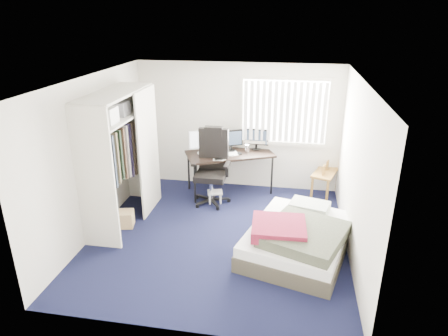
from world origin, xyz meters
name	(u,v)px	position (x,y,z in m)	size (l,w,h in m)	color
ground	(219,236)	(0.00, 0.00, 0.00)	(4.20, 4.20, 0.00)	black
room_shell	(218,147)	(0.00, 0.00, 1.51)	(4.20, 4.20, 4.20)	silver
window_assembly	(284,112)	(0.90, 2.04, 1.60)	(1.72, 0.09, 1.32)	white
closet	(120,146)	(-1.67, 0.27, 1.35)	(0.64, 1.84, 2.22)	beige
desk	(230,152)	(-0.11, 1.75, 0.83)	(1.82, 1.39, 1.27)	black
office_chair	(212,174)	(-0.36, 1.26, 0.54)	(0.68, 0.68, 1.42)	black
footstool	(215,194)	(-0.29, 1.19, 0.17)	(0.32, 0.28, 0.22)	white
nightstand	(325,174)	(1.75, 1.85, 0.45)	(0.59, 0.83, 0.69)	brown
bed	(298,238)	(1.25, -0.27, 0.26)	(1.80, 2.11, 0.61)	#393429
pine_box	(123,219)	(-1.65, 0.04, 0.13)	(0.36, 0.27, 0.27)	tan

